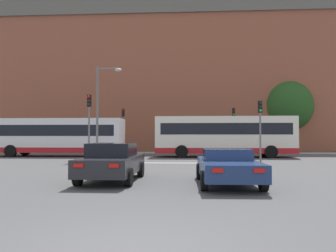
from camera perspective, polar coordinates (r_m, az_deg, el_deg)
stop_line_strip at (r=20.96m, az=0.90°, el=-6.45°), size 8.50×0.30×0.01m
far_pavement at (r=33.47m, az=1.86°, el=-4.69°), size 69.45×2.50×0.01m
brick_civic_building at (r=44.38m, az=0.05°, el=7.86°), size 43.45×12.64×23.50m
car_saloon_left at (r=12.78m, az=-9.65°, el=-6.13°), size 2.03×4.33×1.45m
car_roadster_right at (r=11.87m, az=10.30°, el=-6.93°), size 2.12×4.47×1.25m
bus_crossing_lead at (r=27.12m, az=9.76°, el=-1.63°), size 11.15×2.71×3.29m
bus_crossing_trailing at (r=29.24m, az=-18.65°, el=-1.69°), size 11.09×2.66×3.18m
traffic_light_near_left at (r=22.55m, az=-13.59°, el=1.55°), size 0.26×0.31×4.49m
traffic_light_far_right at (r=33.15m, az=11.36°, el=0.52°), size 0.26×0.31×4.51m
traffic_light_near_right at (r=22.67m, az=15.77°, el=0.91°), size 0.26×0.31×4.08m
traffic_light_far_left at (r=33.65m, az=-7.83°, el=0.46°), size 0.26×0.31×4.50m
street_lamp_junction at (r=24.50m, az=-11.49°, el=4.02°), size 1.88×0.36×6.82m
pedestrian_waiting at (r=34.95m, az=-8.39°, el=-2.83°), size 0.45×0.43×1.78m
tree_by_building at (r=40.39m, az=20.15°, el=3.24°), size 5.61×5.61×8.12m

